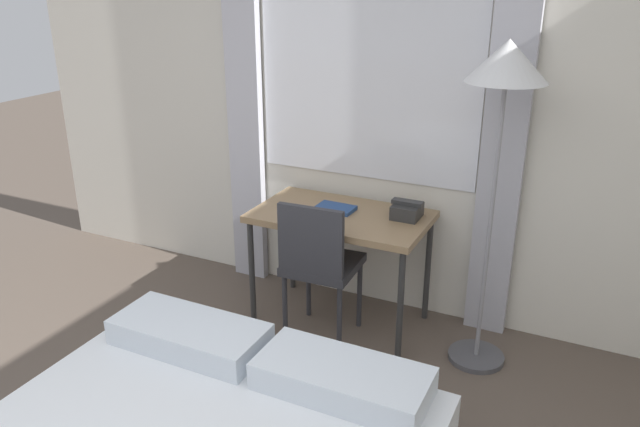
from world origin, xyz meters
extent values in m
cube|color=silver|center=(0.00, 2.70, 1.35)|extent=(5.32, 0.05, 2.70)
cube|color=white|center=(-0.10, 2.67, 1.60)|extent=(1.40, 0.01, 1.50)
cube|color=#B2B2BC|center=(-0.94, 2.63, 1.30)|extent=(0.24, 0.06, 2.60)
cube|color=#B2B2BC|center=(0.74, 2.63, 1.30)|extent=(0.24, 0.06, 2.60)
cube|color=#937551|center=(-0.10, 2.32, 0.70)|extent=(1.03, 0.60, 0.04)
cylinder|color=#333333|center=(-0.57, 2.06, 0.34)|extent=(0.04, 0.04, 0.68)
cylinder|color=#333333|center=(0.38, 2.06, 0.34)|extent=(0.04, 0.04, 0.68)
cylinder|color=#333333|center=(-0.57, 2.58, 0.34)|extent=(0.04, 0.04, 0.68)
cylinder|color=#333333|center=(0.38, 2.58, 0.34)|extent=(0.04, 0.04, 0.68)
cube|color=#333338|center=(-0.12, 2.13, 0.47)|extent=(0.42, 0.42, 0.05)
cube|color=#333338|center=(-0.11, 1.95, 0.69)|extent=(0.38, 0.06, 0.39)
cylinder|color=#333338|center=(-0.28, 1.95, 0.22)|extent=(0.03, 0.03, 0.44)
cylinder|color=#333338|center=(0.06, 1.97, 0.22)|extent=(0.03, 0.03, 0.44)
cylinder|color=#333338|center=(-0.30, 2.29, 0.22)|extent=(0.03, 0.03, 0.44)
cylinder|color=#333338|center=(0.04, 2.30, 0.22)|extent=(0.03, 0.03, 0.44)
cube|color=silver|center=(-0.31, 1.11, 0.52)|extent=(0.71, 0.32, 0.12)
cube|color=silver|center=(0.45, 1.11, 0.52)|extent=(0.71, 0.32, 0.12)
cylinder|color=#4C4C51|center=(0.78, 2.27, 0.01)|extent=(0.31, 0.31, 0.03)
cylinder|color=gray|center=(0.78, 2.27, 0.80)|extent=(0.02, 0.02, 1.53)
cone|color=silver|center=(0.78, 2.27, 1.67)|extent=(0.40, 0.40, 0.20)
cube|color=#2D2D2D|center=(0.27, 2.42, 0.76)|extent=(0.16, 0.17, 0.08)
cube|color=#2D2D2D|center=(0.27, 2.42, 0.82)|extent=(0.18, 0.06, 0.02)
cube|color=navy|center=(-0.15, 2.35, 0.74)|extent=(0.23, 0.15, 0.02)
cube|color=white|center=(-0.15, 2.35, 0.74)|extent=(0.22, 0.14, 0.01)
camera|label=1|loc=(1.28, -0.82, 2.07)|focal=35.00mm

